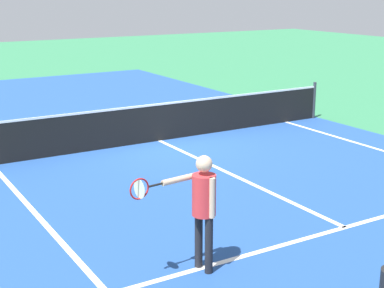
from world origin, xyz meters
name	(u,v)px	position (x,y,z in m)	size (l,w,h in m)	color
ground_plane	(159,141)	(0.00, 0.00, 0.00)	(60.00, 60.00, 0.00)	#337F51
court_surface_inbounds	(159,141)	(0.00, 0.00, 0.00)	(10.62, 24.40, 0.00)	#234C93
line_sideline_left	(95,279)	(-4.11, -5.95, 0.00)	(0.10, 11.89, 0.01)	white
line_service_near	(345,227)	(0.00, -6.40, 0.00)	(8.22, 0.10, 0.01)	white
line_center_service	(232,174)	(0.00, -3.20, 0.00)	(0.10, 6.40, 0.01)	white
net	(159,122)	(0.00, 0.00, 0.49)	(10.39, 0.09, 1.07)	#33383D
player_near	(202,201)	(-2.75, -6.45, 1.01)	(1.21, 0.42, 1.63)	black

